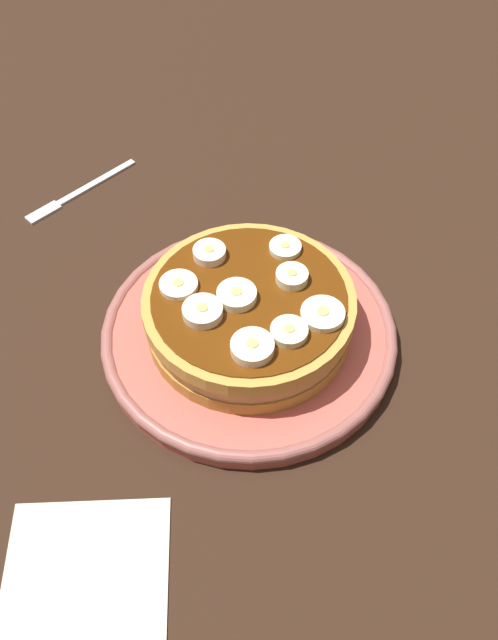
{
  "coord_description": "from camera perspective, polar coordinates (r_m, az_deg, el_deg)",
  "views": [
    {
      "loc": [
        -36.35,
        7.91,
        48.09
      ],
      "look_at": [
        0.0,
        0.0,
        2.77
      ],
      "focal_mm": 40.61,
      "sensor_mm": 36.0,
      "label": 1
    }
  ],
  "objects": [
    {
      "name": "banana_slice_7",
      "position": [
        0.57,
        -5.57,
        2.73
      ],
      "size": [
        3.06,
        3.06,
        0.72
      ],
      "color": "#FBEBC1",
      "rests_on": "pancake_stack"
    },
    {
      "name": "ground_plane",
      "position": [
        0.62,
        -0.0,
        -2.5
      ],
      "size": [
        140.0,
        140.0,
        3.0
      ],
      "primitive_type": "cube",
      "color": "black"
    },
    {
      "name": "pancake_stack",
      "position": [
        0.58,
        0.05,
        0.24
      ],
      "size": [
        16.96,
        17.49,
        4.19
      ],
      "color": "#B17C31",
      "rests_on": "plate"
    },
    {
      "name": "banana_slice_3",
      "position": [
        0.53,
        0.26,
        -2.19
      ],
      "size": [
        3.25,
        3.25,
        1.05
      ],
      "color": "#FAE2BA",
      "rests_on": "pancake_stack"
    },
    {
      "name": "banana_slice_5",
      "position": [
        0.59,
        -3.14,
        5.27
      ],
      "size": [
        2.7,
        2.7,
        1.02
      ],
      "color": "#F7E1C0",
      "rests_on": "pancake_stack"
    },
    {
      "name": "banana_slice_8",
      "position": [
        0.54,
        3.17,
        -0.96
      ],
      "size": [
        2.86,
        2.86,
        0.88
      ],
      "color": "beige",
      "rests_on": "pancake_stack"
    },
    {
      "name": "fork",
      "position": [
        0.75,
        -13.49,
        9.71
      ],
      "size": [
        7.79,
        11.51,
        0.5
      ],
      "color": "silver",
      "rests_on": "ground_plane"
    },
    {
      "name": "banana_slice_4",
      "position": [
        0.55,
        -3.68,
        0.64
      ],
      "size": [
        3.12,
        3.12,
        1.04
      ],
      "color": "#F3E3C4",
      "rests_on": "pancake_stack"
    },
    {
      "name": "plate",
      "position": [
        0.6,
        -0.0,
        -1.09
      ],
      "size": [
        24.46,
        24.46,
        1.81
      ],
      "color": "#CC594C",
      "rests_on": "ground_plane"
    },
    {
      "name": "napkin",
      "position": [
        0.52,
        -12.77,
        -19.2
      ],
      "size": [
        12.72,
        12.72,
        0.3
      ],
      "primitive_type": "cube",
      "rotation": [
        0.0,
        0.0,
        -0.17
      ],
      "color": "beige",
      "rests_on": "ground_plane"
    },
    {
      "name": "banana_slice_6",
      "position": [
        0.57,
        3.4,
        3.4
      ],
      "size": [
        2.6,
        2.6,
        1.03
      ],
      "color": "#EDEAB9",
      "rests_on": "pancake_stack"
    },
    {
      "name": "banana_slice_2",
      "position": [
        0.55,
        5.82,
        0.44
      ],
      "size": [
        3.41,
        3.41,
        0.79
      ],
      "color": "#F8EEC5",
      "rests_on": "pancake_stack"
    },
    {
      "name": "banana_slice_0",
      "position": [
        0.56,
        -0.96,
        1.87
      ],
      "size": [
        3.14,
        3.14,
        0.99
      ],
      "color": "#F7F2C4",
      "rests_on": "pancake_stack"
    },
    {
      "name": "banana_slice_1",
      "position": [
        0.6,
        2.87,
        5.69
      ],
      "size": [
        2.67,
        2.67,
        0.72
      ],
      "color": "#F4ECBB",
      "rests_on": "pancake_stack"
    }
  ]
}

